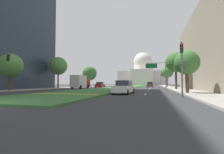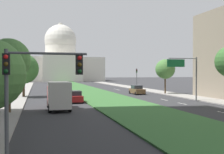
% 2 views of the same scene
% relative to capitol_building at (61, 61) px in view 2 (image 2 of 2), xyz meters
% --- Properties ---
extents(ground_plane, '(291.46, 291.46, 0.00)m').
position_rel_capitol_building_xyz_m(ground_plane, '(0.00, -65.52, -9.64)').
color(ground_plane, '#333335').
extents(grass_median, '(8.49, 119.24, 0.14)m').
position_rel_capitol_building_xyz_m(grass_median, '(0.00, -72.15, -9.57)').
color(grass_median, '#386B33').
rests_on(grass_median, ground_plane).
extents(lane_dashes_right, '(0.16, 54.99, 0.01)m').
position_rel_capitol_building_xyz_m(lane_dashes_right, '(8.30, -92.04, -9.64)').
color(lane_dashes_right, silver).
rests_on(lane_dashes_right, ground_plane).
extents(sidewalk_left, '(4.00, 119.24, 0.15)m').
position_rel_capitol_building_xyz_m(sidewalk_left, '(-14.35, -78.77, -9.57)').
color(sidewalk_left, '#9E9991').
rests_on(sidewalk_left, ground_plane).
extents(sidewalk_right, '(4.00, 119.24, 0.15)m').
position_rel_capitol_building_xyz_m(sidewalk_right, '(14.35, -78.77, -9.57)').
color(sidewalk_right, '#9E9991').
rests_on(sidewalk_right, ground_plane).
extents(capitol_building, '(39.27, 25.33, 28.01)m').
position_rel_capitol_building_xyz_m(capitol_building, '(0.00, 0.00, 0.00)').
color(capitol_building, silver).
rests_on(capitol_building, ground_plane).
extents(traffic_light_near_left, '(3.34, 0.35, 5.20)m').
position_rel_capitol_building_xyz_m(traffic_light_near_left, '(-11.00, -122.04, -5.85)').
color(traffic_light_near_left, '#515456').
rests_on(traffic_light_near_left, ground_plane).
extents(traffic_light_far_right, '(0.28, 0.35, 5.20)m').
position_rel_capitol_building_xyz_m(traffic_light_far_right, '(11.85, -72.92, -6.33)').
color(traffic_light_far_right, '#515456').
rests_on(traffic_light_far_right, ground_plane).
extents(overhead_guide_sign, '(4.90, 0.20, 6.50)m').
position_rel_capitol_building_xyz_m(overhead_guide_sign, '(10.32, -97.71, -5.03)').
color(overhead_guide_sign, '#515456').
rests_on(overhead_guide_sign, ground_plane).
extents(street_tree_left_mid, '(4.40, 4.40, 7.77)m').
position_rel_capitol_building_xyz_m(street_tree_left_mid, '(-13.52, -103.58, -4.09)').
color(street_tree_left_mid, '#4C3823').
rests_on(street_tree_left_mid, ground_plane).
extents(street_tree_left_far, '(5.09, 5.09, 7.41)m').
position_rel_capitol_building_xyz_m(street_tree_left_far, '(-13.00, -84.70, -4.80)').
color(street_tree_left_far, '#4C3823').
rests_on(street_tree_left_far, ground_plane).
extents(street_tree_right_far, '(3.81, 3.81, 6.79)m').
position_rel_capitol_building_xyz_m(street_tree_right_far, '(13.20, -85.09, -4.77)').
color(street_tree_right_far, '#4C3823').
rests_on(street_tree_right_far, ground_plane).
extents(sedan_midblock, '(1.88, 4.20, 1.67)m').
position_rel_capitol_building_xyz_m(sedan_midblock, '(-5.60, -94.95, -8.86)').
color(sedan_midblock, maroon).
rests_on(sedan_midblock, ground_plane).
extents(sedan_distant, '(1.98, 4.28, 1.75)m').
position_rel_capitol_building_xyz_m(sedan_distant, '(7.94, -83.58, -8.83)').
color(sedan_distant, brown).
rests_on(sedan_distant, ground_plane).
extents(box_truck_delivery, '(2.40, 6.40, 3.20)m').
position_rel_capitol_building_xyz_m(box_truck_delivery, '(-8.39, -102.05, -7.97)').
color(box_truck_delivery, maroon).
rests_on(box_truck_delivery, ground_plane).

